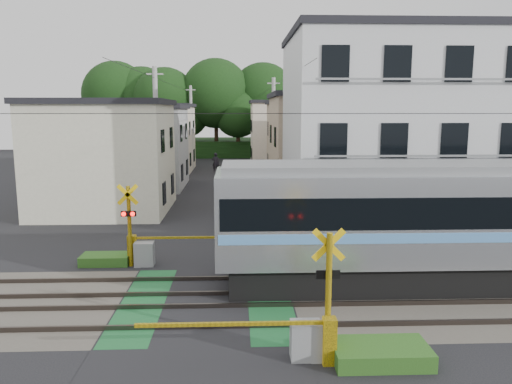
{
  "coord_description": "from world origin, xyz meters",
  "views": [
    {
      "loc": [
        0.94,
        -14.34,
        5.7
      ],
      "look_at": [
        1.68,
        5.0,
        2.52
      ],
      "focal_mm": 35.0,
      "sensor_mm": 36.0,
      "label": 1
    }
  ],
  "objects_px": {
    "apartment_block": "(394,132)",
    "pedestrian": "(216,162)",
    "crossing_signal_far": "(142,247)",
    "crossing_signal_near": "(310,331)"
  },
  "relations": [
    {
      "from": "crossing_signal_far",
      "to": "apartment_block",
      "type": "distance_m",
      "value": 13.14
    },
    {
      "from": "crossing_signal_near",
      "to": "crossing_signal_far",
      "type": "distance_m",
      "value": 8.95
    },
    {
      "from": "apartment_block",
      "to": "pedestrian",
      "type": "distance_m",
      "value": 24.62
    },
    {
      "from": "apartment_block",
      "to": "pedestrian",
      "type": "bearing_deg",
      "value": 113.06
    },
    {
      "from": "crossing_signal_far",
      "to": "pedestrian",
      "type": "distance_m",
      "value": 28.27
    },
    {
      "from": "pedestrian",
      "to": "crossing_signal_near",
      "type": "bearing_deg",
      "value": 97.31
    },
    {
      "from": "apartment_block",
      "to": "pedestrian",
      "type": "relative_size",
      "value": 5.63
    },
    {
      "from": "crossing_signal_near",
      "to": "apartment_block",
      "type": "height_order",
      "value": "apartment_block"
    },
    {
      "from": "crossing_signal_near",
      "to": "crossing_signal_far",
      "type": "height_order",
      "value": "same"
    },
    {
      "from": "crossing_signal_far",
      "to": "apartment_block",
      "type": "xyz_separation_m",
      "value": [
        11.09,
        5.84,
        3.94
      ]
    }
  ]
}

